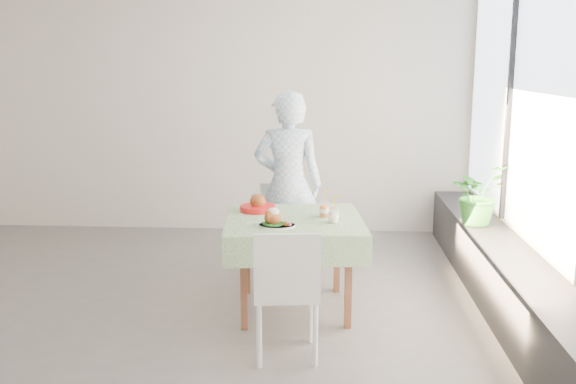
# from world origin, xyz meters

# --- Properties ---
(floor) EXTENTS (6.00, 6.00, 0.00)m
(floor) POSITION_xyz_m (0.00, 0.00, 0.00)
(floor) COLOR #585554
(floor) RESTS_ON ground
(wall_back) EXTENTS (6.00, 0.02, 2.80)m
(wall_back) POSITION_xyz_m (0.00, 2.50, 1.40)
(wall_back) COLOR silver
(wall_back) RESTS_ON ground
(wall_right) EXTENTS (0.02, 5.00, 2.80)m
(wall_right) POSITION_xyz_m (3.00, 0.00, 1.40)
(wall_right) COLOR silver
(wall_right) RESTS_ON ground
(window_pane) EXTENTS (0.01, 4.80, 2.18)m
(window_pane) POSITION_xyz_m (2.97, 0.00, 1.65)
(window_pane) COLOR #D1E0F9
(window_pane) RESTS_ON ground
(window_ledge) EXTENTS (0.40, 4.80, 0.50)m
(window_ledge) POSITION_xyz_m (2.80, 0.00, 0.25)
(window_ledge) COLOR black
(window_ledge) RESTS_ON ground
(cafe_table) EXTENTS (1.13, 1.13, 0.74)m
(cafe_table) POSITION_xyz_m (1.14, 0.03, 0.46)
(cafe_table) COLOR brown
(cafe_table) RESTS_ON ground
(chair_far) EXTENTS (0.40, 0.40, 0.83)m
(chair_far) POSITION_xyz_m (0.96, 0.89, 0.25)
(chair_far) COLOR white
(chair_far) RESTS_ON ground
(chair_near) EXTENTS (0.46, 0.46, 0.89)m
(chair_near) POSITION_xyz_m (1.13, -0.80, 0.27)
(chair_near) COLOR white
(chair_near) RESTS_ON ground
(diner) EXTENTS (0.62, 0.41, 1.69)m
(diner) POSITION_xyz_m (1.04, 0.85, 0.85)
(diner) COLOR #93C2EC
(diner) RESTS_ON ground
(main_dish) EXTENTS (0.27, 0.27, 0.14)m
(main_dish) POSITION_xyz_m (1.01, -0.24, 0.79)
(main_dish) COLOR white
(main_dish) RESTS_ON cafe_table
(juice_cup_orange) EXTENTS (0.09, 0.09, 0.25)m
(juice_cup_orange) POSITION_xyz_m (1.37, 0.09, 0.80)
(juice_cup_orange) COLOR white
(juice_cup_orange) RESTS_ON cafe_table
(juice_cup_lemonade) EXTENTS (0.09, 0.09, 0.24)m
(juice_cup_lemonade) POSITION_xyz_m (1.44, -0.09, 0.80)
(juice_cup_lemonade) COLOR white
(juice_cup_lemonade) RESTS_ON cafe_table
(second_dish) EXTENTS (0.29, 0.29, 0.14)m
(second_dish) POSITION_xyz_m (0.83, 0.26, 0.78)
(second_dish) COLOR red
(second_dish) RESTS_ON cafe_table
(potted_plant) EXTENTS (0.66, 0.64, 0.55)m
(potted_plant) POSITION_xyz_m (2.73, 0.90, 0.78)
(potted_plant) COLOR #2A7226
(potted_plant) RESTS_ON window_ledge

